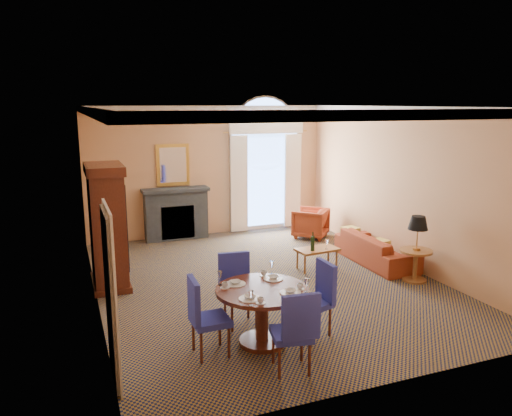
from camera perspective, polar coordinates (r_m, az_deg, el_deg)
name	(u,v)px	position (r m, az deg, el deg)	size (l,w,h in m)	color
ground	(266,281)	(9.42, 1.12, -8.35)	(7.50, 7.50, 0.00)	#101634
room_envelope	(252,144)	(9.48, -0.51, 7.36)	(6.04, 7.52, 3.45)	tan
armoire	(107,228)	(9.29, -16.62, -2.25)	(0.64, 1.13, 2.22)	#3E180E
dining_table	(262,303)	(6.91, 0.71, -10.81)	(1.28, 1.28, 1.00)	#3E180E
dining_chair_north	(237,284)	(7.56, -2.16, -8.65)	(0.51, 0.52, 1.07)	navy
dining_chair_south	(296,327)	(6.21, 4.57, -13.45)	(0.56, 0.56, 1.07)	navy
dining_chair_east	(318,294)	(7.23, 7.15, -9.71)	(0.60, 0.60, 1.07)	navy
dining_chair_west	(203,312)	(6.63, -6.12, -11.75)	(0.51, 0.49, 1.07)	navy
sofa	(376,249)	(10.67, 13.55, -4.56)	(2.05, 0.80, 0.60)	#97371B
armchair	(310,223)	(12.38, 6.24, -1.71)	(0.77, 0.80, 0.72)	#97371B
coffee_table	(317,249)	(10.03, 6.98, -4.73)	(0.87, 0.54, 0.80)	brown
side_table	(417,241)	(9.66, 17.91, -3.58)	(0.60, 0.60, 1.22)	brown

